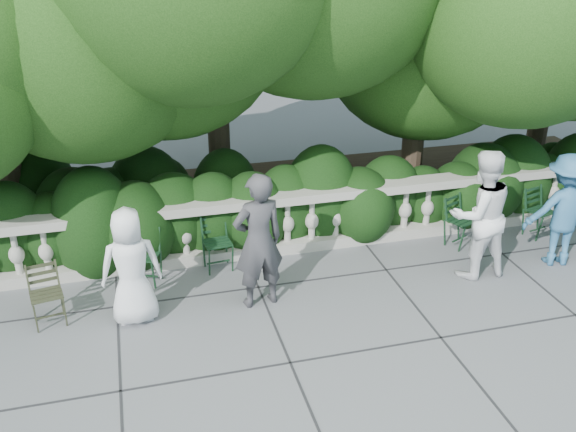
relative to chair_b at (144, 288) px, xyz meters
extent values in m
plane|color=#56575E|center=(2.12, -1.22, 0.00)|extent=(90.00, 90.00, 0.00)
cube|color=#9E998E|center=(2.12, 0.58, 0.09)|extent=(12.00, 0.32, 0.18)
cube|color=#9E998E|center=(2.12, 0.58, 0.93)|extent=(12.00, 0.36, 0.14)
cylinder|color=#3F3023|center=(-1.88, 2.18, 1.40)|extent=(0.40, 0.40, 2.80)
cylinder|color=#3F3023|center=(1.62, 2.78, 1.70)|extent=(0.40, 0.40, 3.40)
cylinder|color=#3F3023|center=(5.12, 2.08, 1.50)|extent=(0.40, 0.40, 3.00)
cylinder|color=#3F3023|center=(8.12, 2.58, 1.30)|extent=(0.40, 0.40, 2.60)
ellipsoid|color=black|center=(8.12, 2.18, 3.40)|extent=(4.80, 4.80, 3.60)
imported|color=white|center=(-0.13, -0.79, 0.81)|extent=(0.81, 0.55, 1.61)
imported|color=#3B3A3E|center=(1.55, -0.82, 0.97)|extent=(0.77, 0.58, 1.93)
imported|color=white|center=(4.83, -0.85, 0.98)|extent=(0.97, 0.77, 1.96)
imported|color=teal|center=(6.25, -0.85, 0.89)|extent=(1.25, 0.87, 1.78)
camera|label=1|loc=(-0.01, -8.27, 4.90)|focal=40.00mm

